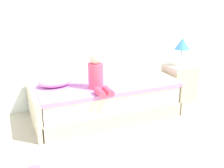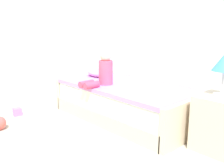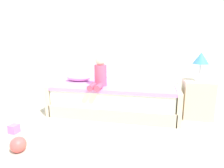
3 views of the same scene
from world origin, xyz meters
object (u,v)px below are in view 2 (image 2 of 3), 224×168
(nightstand, at_px, (218,124))
(toy_block, at_px, (17,112))
(table_lamp, at_px, (224,64))
(pillow, at_px, (98,73))
(bed, at_px, (125,102))
(child_figure, at_px, (103,70))

(nightstand, relative_size, toy_block, 5.28)
(table_lamp, xyz_separation_m, toy_block, (-2.53, -1.14, -0.88))
(table_lamp, bearing_deg, pillow, 178.49)
(bed, distance_m, nightstand, 1.35)
(bed, xyz_separation_m, table_lamp, (1.35, 0.05, 0.69))
(nightstand, relative_size, child_figure, 1.18)
(table_lamp, relative_size, toy_block, 3.96)
(pillow, bearing_deg, child_figure, -33.40)
(nightstand, height_order, toy_block, nightstand)
(pillow, bearing_deg, toy_block, -111.44)
(nightstand, distance_m, pillow, 2.07)
(child_figure, distance_m, pillow, 0.61)
(bed, bearing_deg, nightstand, 1.94)
(nightstand, xyz_separation_m, table_lamp, (0.00, 0.00, 0.64))
(child_figure, height_order, pillow, child_figure)
(nightstand, bearing_deg, toy_block, -155.64)
(bed, relative_size, toy_block, 18.56)
(nightstand, bearing_deg, pillow, 178.49)
(bed, xyz_separation_m, pillow, (-0.71, 0.10, 0.32))
(toy_block, bearing_deg, pillow, 68.56)
(pillow, xyz_separation_m, toy_block, (-0.47, -1.20, -0.51))
(nightstand, bearing_deg, bed, -178.06)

